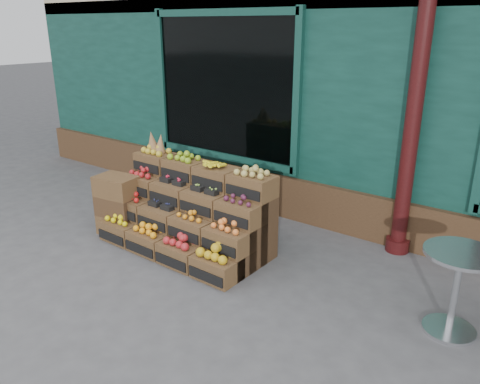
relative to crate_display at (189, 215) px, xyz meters
The scene contains 6 objects.
ground 1.21m from the crate_display, 34.28° to the right, with size 60.00×60.00×0.00m, color #47474A.
shop_facade 4.98m from the crate_display, 78.08° to the left, with size 12.00×6.24×4.80m.
crate_display is the anchor object (origin of this frame).
spare_crates 1.02m from the crate_display, 163.21° to the right, with size 0.57×0.43×0.79m.
bistro_table 3.08m from the crate_display, ahead, with size 0.63×0.63×0.80m.
shopkeeper 2.41m from the crate_display, 109.33° to the left, with size 0.70×0.46×1.93m, color #1C6529.
Camera 1 is at (2.76, -3.24, 2.62)m, focal length 35.00 mm.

